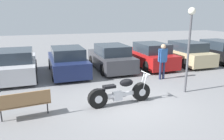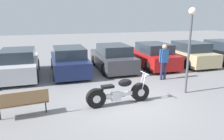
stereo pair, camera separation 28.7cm
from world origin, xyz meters
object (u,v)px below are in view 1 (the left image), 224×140
at_px(parked_car_silver, 17,65).
at_px(parked_car_red, 150,56).
at_px(parked_car_dark_grey, 111,58).
at_px(park_bench, 24,102).
at_px(parked_car_navy, 68,62).
at_px(parked_car_champagne, 185,53).
at_px(person_standing, 163,58).
at_px(parked_car_black, 217,52).
at_px(motorcycle, 120,93).
at_px(lamp_post, 190,34).

bearing_deg(parked_car_silver, parked_car_red, 0.77).
bearing_deg(parked_car_red, parked_car_dark_grey, 178.98).
bearing_deg(park_bench, parked_car_navy, 68.04).
relative_size(parked_car_silver, parked_car_champagne, 1.00).
height_order(park_bench, person_standing, person_standing).
height_order(parked_car_red, parked_car_champagne, same).
relative_size(parked_car_silver, parked_car_black, 1.00).
bearing_deg(motorcycle, person_standing, 35.80).
relative_size(motorcycle, parked_car_silver, 0.59).
xyz_separation_m(parked_car_champagne, lamp_post, (-3.41, -4.62, 1.73)).
height_order(parked_car_silver, parked_car_dark_grey, same).
xyz_separation_m(park_bench, person_standing, (6.34, 2.38, 0.52)).
bearing_deg(lamp_post, parked_car_navy, 133.09).
relative_size(motorcycle, park_bench, 1.52).
height_order(parked_car_champagne, park_bench, parked_car_champagne).
relative_size(parked_car_silver, parked_car_red, 1.00).
height_order(parked_car_champagne, parked_car_black, same).
height_order(parked_car_navy, lamp_post, lamp_post).
xyz_separation_m(parked_car_navy, park_bench, (-2.01, -4.97, -0.14)).
bearing_deg(parked_car_champagne, person_standing, -141.61).
bearing_deg(parked_car_black, parked_car_dark_grey, 178.53).
height_order(motorcycle, parked_car_dark_grey, parked_car_dark_grey).
bearing_deg(parked_car_navy, parked_car_red, 1.49).
relative_size(parked_car_black, person_standing, 2.34).
height_order(parked_car_red, lamp_post, lamp_post).
distance_m(parked_car_champagne, park_bench, 10.92).
bearing_deg(parked_car_black, person_standing, -156.46).
height_order(motorcycle, lamp_post, lamp_post).
bearing_deg(motorcycle, park_bench, -177.80).
distance_m(parked_car_red, park_bench, 8.77).
distance_m(parked_car_dark_grey, parked_car_black, 7.68).
relative_size(parked_car_dark_grey, parked_car_champagne, 1.00).
relative_size(motorcycle, parked_car_red, 0.59).
bearing_deg(parked_car_red, park_bench, -144.37).
bearing_deg(person_standing, parked_car_dark_grey, 122.73).
height_order(parked_car_navy, parked_car_black, same).
height_order(parked_car_silver, parked_car_champagne, same).
xyz_separation_m(parked_car_navy, parked_car_black, (10.24, -0.02, 0.00)).
distance_m(park_bench, lamp_post, 6.56).
distance_m(parked_car_navy, person_standing, 5.07).
xyz_separation_m(parked_car_red, lamp_post, (-0.85, -4.70, 1.73)).
relative_size(parked_car_silver, parked_car_dark_grey, 1.00).
relative_size(parked_car_black, lamp_post, 1.21).
bearing_deg(lamp_post, person_standing, 87.96).
height_order(parked_car_champagne, person_standing, person_standing).
distance_m(parked_car_red, parked_car_champagne, 2.56).
height_order(motorcycle, parked_car_navy, parked_car_navy).
relative_size(parked_car_navy, parked_car_red, 1.00).
distance_m(parked_car_dark_grey, person_standing, 3.31).
bearing_deg(park_bench, person_standing, 20.60).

